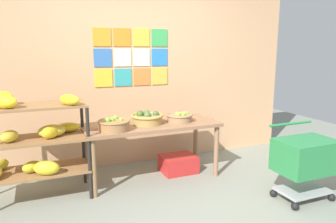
{
  "coord_description": "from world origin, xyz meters",
  "views": [
    {
      "loc": [
        -1.19,
        -2.45,
        1.58
      ],
      "look_at": [
        0.22,
        0.93,
        0.86
      ],
      "focal_mm": 33.66,
      "sensor_mm": 36.0,
      "label": 1
    }
  ],
  "objects_px": {
    "display_table": "(151,130)",
    "produce_crate_under_table": "(178,164)",
    "shopping_cart": "(305,158)",
    "banana_shelf_unit": "(31,137)",
    "fruit_basket_back_right": "(114,125)",
    "fruit_basket_back_left": "(180,117)",
    "fruit_basket_centre": "(147,118)"
  },
  "relations": [
    {
      "from": "display_table",
      "to": "produce_crate_under_table",
      "type": "bearing_deg",
      "value": 4.39
    },
    {
      "from": "produce_crate_under_table",
      "to": "shopping_cart",
      "type": "height_order",
      "value": "shopping_cart"
    },
    {
      "from": "fruit_basket_back_left",
      "to": "shopping_cart",
      "type": "relative_size",
      "value": 0.41
    },
    {
      "from": "display_table",
      "to": "fruit_basket_centre",
      "type": "distance_m",
      "value": 0.16
    },
    {
      "from": "shopping_cart",
      "to": "banana_shelf_unit",
      "type": "bearing_deg",
      "value": 169.64
    },
    {
      "from": "fruit_basket_back_left",
      "to": "shopping_cart",
      "type": "xyz_separation_m",
      "value": [
        0.93,
        -1.14,
        -0.29
      ]
    },
    {
      "from": "fruit_basket_back_right",
      "to": "produce_crate_under_table",
      "type": "xyz_separation_m",
      "value": [
        0.87,
        0.18,
        -0.65
      ]
    },
    {
      "from": "banana_shelf_unit",
      "to": "display_table",
      "type": "distance_m",
      "value": 1.36
    },
    {
      "from": "produce_crate_under_table",
      "to": "shopping_cart",
      "type": "relative_size",
      "value": 0.56
    },
    {
      "from": "banana_shelf_unit",
      "to": "fruit_basket_back_left",
      "type": "relative_size",
      "value": 3.55
    },
    {
      "from": "shopping_cart",
      "to": "fruit_basket_back_right",
      "type": "bearing_deg",
      "value": 162.15
    },
    {
      "from": "produce_crate_under_table",
      "to": "fruit_basket_back_left",
      "type": "bearing_deg",
      "value": -102.74
    },
    {
      "from": "display_table",
      "to": "shopping_cart",
      "type": "distance_m",
      "value": 1.76
    },
    {
      "from": "display_table",
      "to": "fruit_basket_centre",
      "type": "relative_size",
      "value": 4.17
    },
    {
      "from": "fruit_basket_back_right",
      "to": "shopping_cart",
      "type": "relative_size",
      "value": 0.46
    },
    {
      "from": "banana_shelf_unit",
      "to": "fruit_basket_centre",
      "type": "bearing_deg",
      "value": 4.04
    },
    {
      "from": "fruit_basket_back_right",
      "to": "banana_shelf_unit",
      "type": "bearing_deg",
      "value": 175.81
    },
    {
      "from": "fruit_basket_centre",
      "to": "shopping_cart",
      "type": "xyz_separation_m",
      "value": [
        1.34,
        -1.18,
        -0.31
      ]
    },
    {
      "from": "banana_shelf_unit",
      "to": "fruit_basket_back_right",
      "type": "distance_m",
      "value": 0.86
    },
    {
      "from": "display_table",
      "to": "produce_crate_under_table",
      "type": "xyz_separation_m",
      "value": [
        0.38,
        0.03,
        -0.5
      ]
    },
    {
      "from": "banana_shelf_unit",
      "to": "shopping_cart",
      "type": "distance_m",
      "value": 2.87
    },
    {
      "from": "fruit_basket_back_right",
      "to": "produce_crate_under_table",
      "type": "distance_m",
      "value": 1.1
    },
    {
      "from": "fruit_basket_centre",
      "to": "shopping_cart",
      "type": "height_order",
      "value": "fruit_basket_centre"
    },
    {
      "from": "produce_crate_under_table",
      "to": "shopping_cart",
      "type": "distance_m",
      "value": 1.55
    },
    {
      "from": "produce_crate_under_table",
      "to": "shopping_cart",
      "type": "bearing_deg",
      "value": -52.98
    },
    {
      "from": "fruit_basket_centre",
      "to": "shopping_cart",
      "type": "bearing_deg",
      "value": -41.29
    },
    {
      "from": "fruit_basket_back_left",
      "to": "fruit_basket_centre",
      "type": "distance_m",
      "value": 0.42
    },
    {
      "from": "banana_shelf_unit",
      "to": "shopping_cart",
      "type": "xyz_separation_m",
      "value": [
        2.64,
        -1.09,
        -0.24
      ]
    },
    {
      "from": "shopping_cart",
      "to": "display_table",
      "type": "bearing_deg",
      "value": 149.62
    },
    {
      "from": "banana_shelf_unit",
      "to": "shopping_cart",
      "type": "bearing_deg",
      "value": -22.4
    },
    {
      "from": "fruit_basket_centre",
      "to": "produce_crate_under_table",
      "type": "distance_m",
      "value": 0.78
    },
    {
      "from": "fruit_basket_back_right",
      "to": "fruit_basket_back_left",
      "type": "relative_size",
      "value": 1.11
    }
  ]
}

